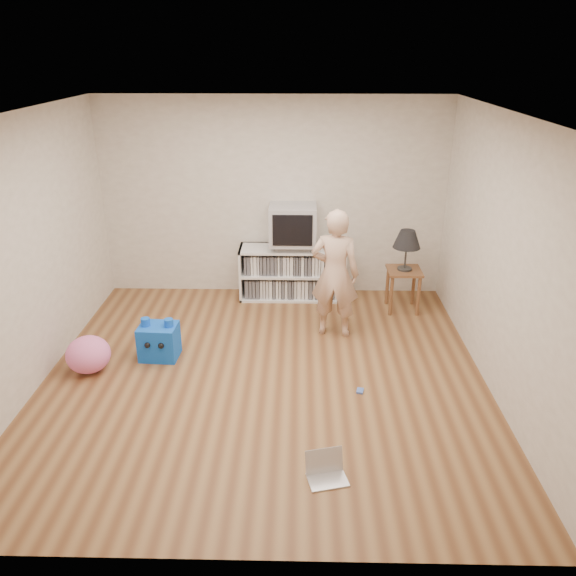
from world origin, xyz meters
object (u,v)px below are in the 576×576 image
Objects in this scene: dvd_deck at (293,245)px; plush_blue at (159,341)px; media_unit at (293,272)px; table_lamp at (407,240)px; side_table at (404,279)px; person at (335,274)px; crt_tv at (293,224)px; plush_pink at (88,354)px; laptop at (326,470)px.

dvd_deck reaches higher than plush_blue.
media_unit is 1.58m from table_lamp.
person is (-0.92, -0.68, 0.34)m from side_table.
table_lamp is 1.16m from person.
crt_tv is 1.32× the size of plush_pink.
plush_blue reaches higher than plush_pink.
crt_tv is at bearing 165.44° from side_table.
media_unit is 2.87m from plush_pink.
laptop is (-1.10, -3.10, -0.36)m from side_table.
person reaches higher than table_lamp.
media_unit is at bearing 164.72° from table_lamp.
plush_pink is (-0.67, -0.30, -0.01)m from plush_blue.
person is 4.29× the size of laptop.
plush_pink is (-2.59, -0.89, -0.57)m from person.
dvd_deck reaches higher than side_table.
dvd_deck is at bearing 165.31° from side_table.
dvd_deck is (0.00, -0.02, 0.39)m from media_unit.
table_lamp is at bearing 56.70° from laptop.
media_unit is 2.33× the size of crt_tv.
media_unit is 2.72× the size of table_lamp.
plush_blue is at bearing 28.63° from person.
person is (0.49, -1.05, 0.02)m from dvd_deck.
table_lamp reaches higher than side_table.
plush_pink is at bearing -136.90° from media_unit.
table_lamp is at bearing -14.56° from crt_tv.
plush_blue is (-2.84, -1.28, -0.74)m from table_lamp.
dvd_deck is 2.24m from plush_blue.
plush_pink is (-2.09, -1.94, -0.54)m from dvd_deck.
person reaches higher than plush_blue.
person is 3.25× the size of plush_blue.
table_lamp is at bearing -14.69° from dvd_deck.
plush_blue is (-1.74, 1.82, 0.14)m from laptop.
laptop is 2.85m from plush_pink.
crt_tv is at bearing -90.00° from media_unit.
dvd_deck is 1.47m from table_lamp.
person is (0.49, -1.07, 0.41)m from media_unit.
dvd_deck is 1.16m from person.
plush_pink is at bearing -155.83° from side_table.
media_unit reaches higher than plush_blue.
laptop is at bearing -43.17° from plush_blue.
crt_tv is 1.09× the size of side_table.
crt_tv is (0.00, -0.02, 0.67)m from media_unit.
person is 2.52m from laptop.
table_lamp is at bearing 27.38° from plush_blue.
table_lamp is 1.14× the size of plush_pink.
dvd_deck reaches higher than plush_pink.
dvd_deck is 0.30× the size of person.
dvd_deck is 0.75× the size of crt_tv.
side_table is 3.12m from plush_blue.
dvd_deck is 0.29m from crt_tv.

